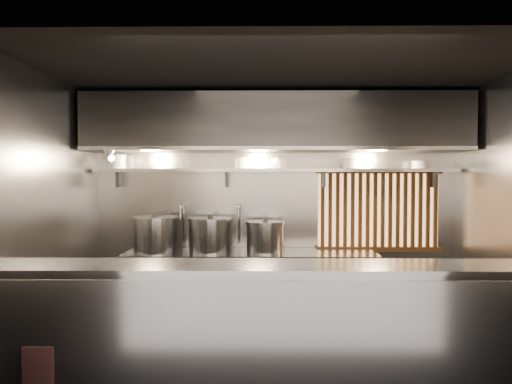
{
  "coord_description": "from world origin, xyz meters",
  "views": [
    {
      "loc": [
        -0.15,
        -4.8,
        1.83
      ],
      "look_at": [
        -0.23,
        0.55,
        1.64
      ],
      "focal_mm": 35.0,
      "sensor_mm": 36.0,
      "label": 1
    }
  ],
  "objects_px": {
    "heat_lamp": "(109,153)",
    "stock_pot_right": "(265,237)",
    "pendant_bulb": "(267,163)",
    "stock_pot_left": "(156,234)",
    "stock_pot_mid": "(210,235)"
  },
  "relations": [
    {
      "from": "pendant_bulb",
      "to": "heat_lamp",
      "type": "bearing_deg",
      "value": -169.0
    },
    {
      "from": "pendant_bulb",
      "to": "stock_pot_left",
      "type": "bearing_deg",
      "value": -175.52
    },
    {
      "from": "stock_pot_left",
      "to": "stock_pot_right",
      "type": "height_order",
      "value": "stock_pot_left"
    },
    {
      "from": "heat_lamp",
      "to": "pendant_bulb",
      "type": "distance_m",
      "value": 1.83
    },
    {
      "from": "heat_lamp",
      "to": "pendant_bulb",
      "type": "height_order",
      "value": "heat_lamp"
    },
    {
      "from": "heat_lamp",
      "to": "stock_pot_right",
      "type": "xyz_separation_m",
      "value": [
        1.78,
        0.25,
        -0.98
      ]
    },
    {
      "from": "pendant_bulb",
      "to": "stock_pot_left",
      "type": "distance_m",
      "value": 1.58
    },
    {
      "from": "pendant_bulb",
      "to": "stock_pot_right",
      "type": "bearing_deg",
      "value": -102.39
    },
    {
      "from": "stock_pot_right",
      "to": "stock_pot_mid",
      "type": "bearing_deg",
      "value": 177.81
    },
    {
      "from": "stock_pot_mid",
      "to": "stock_pot_right",
      "type": "height_order",
      "value": "stock_pot_mid"
    },
    {
      "from": "stock_pot_mid",
      "to": "pendant_bulb",
      "type": "bearing_deg",
      "value": 6.09
    },
    {
      "from": "heat_lamp",
      "to": "stock_pot_right",
      "type": "distance_m",
      "value": 2.04
    },
    {
      "from": "heat_lamp",
      "to": "stock_pot_right",
      "type": "height_order",
      "value": "heat_lamp"
    },
    {
      "from": "stock_pot_left",
      "to": "stock_pot_right",
      "type": "bearing_deg",
      "value": 0.29
    },
    {
      "from": "stock_pot_mid",
      "to": "heat_lamp",
      "type": "bearing_deg",
      "value": -166.07
    }
  ]
}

